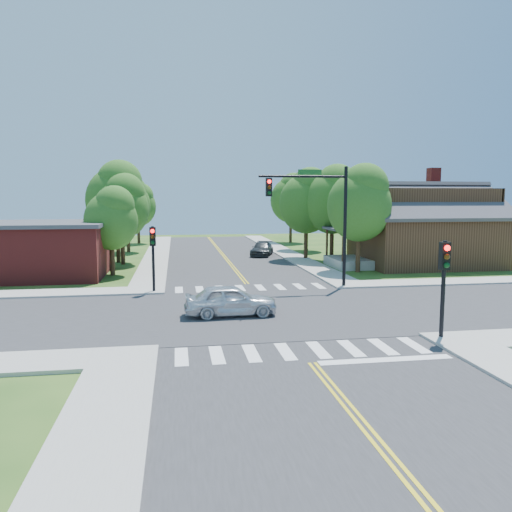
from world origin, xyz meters
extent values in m
plane|color=#244716|center=(0.00, 0.00, 0.00)|extent=(100.00, 100.00, 0.00)
cube|color=#2D2D30|center=(0.00, 0.00, 0.02)|extent=(10.00, 90.00, 0.04)
cube|color=#2D2D30|center=(0.00, 0.00, 0.03)|extent=(90.00, 10.00, 0.04)
cube|color=#2D2D30|center=(0.00, 0.00, 0.00)|extent=(10.20, 10.20, 0.06)
cube|color=#9E9B93|center=(6.10, 25.00, 0.07)|extent=(2.20, 40.00, 0.14)
cube|color=#9E9B93|center=(-6.10, 25.00, 0.07)|extent=(2.20, 40.00, 0.14)
cube|color=white|center=(-4.20, 6.20, 0.05)|extent=(0.45, 2.00, 0.01)
cube|color=white|center=(-3.00, 6.20, 0.05)|extent=(0.45, 2.00, 0.01)
cube|color=white|center=(-1.80, 6.20, 0.05)|extent=(0.45, 2.00, 0.01)
cube|color=white|center=(-0.60, 6.20, 0.05)|extent=(0.45, 2.00, 0.01)
cube|color=white|center=(0.60, 6.20, 0.05)|extent=(0.45, 2.00, 0.01)
cube|color=white|center=(1.80, 6.20, 0.05)|extent=(0.45, 2.00, 0.01)
cube|color=white|center=(3.00, 6.20, 0.05)|extent=(0.45, 2.00, 0.01)
cube|color=white|center=(4.20, 6.20, 0.05)|extent=(0.45, 2.00, 0.01)
cube|color=white|center=(-4.20, -6.20, 0.05)|extent=(0.45, 2.00, 0.01)
cube|color=white|center=(-3.00, -6.20, 0.05)|extent=(0.45, 2.00, 0.01)
cube|color=white|center=(-1.80, -6.20, 0.05)|extent=(0.45, 2.00, 0.01)
cube|color=white|center=(-0.60, -6.20, 0.05)|extent=(0.45, 2.00, 0.01)
cube|color=white|center=(0.60, -6.20, 0.05)|extent=(0.45, 2.00, 0.01)
cube|color=white|center=(1.80, -6.20, 0.05)|extent=(0.45, 2.00, 0.01)
cube|color=white|center=(3.00, -6.20, 0.05)|extent=(0.45, 2.00, 0.01)
cube|color=white|center=(4.20, -6.20, 0.05)|extent=(0.45, 2.00, 0.01)
cube|color=yellow|center=(-0.10, 26.25, 0.05)|extent=(0.10, 37.50, 0.01)
cube|color=yellow|center=(0.10, 26.25, 0.05)|extent=(0.10, 37.50, 0.01)
cube|color=white|center=(2.50, -7.60, 0.00)|extent=(4.60, 0.45, 0.09)
cylinder|color=black|center=(5.60, 5.60, 3.60)|extent=(0.20, 0.20, 7.20)
cylinder|color=black|center=(3.00, 5.60, 6.60)|extent=(5.20, 0.14, 0.14)
cube|color=#19591E|center=(3.40, 5.55, 6.85)|extent=(1.40, 0.04, 0.30)
cube|color=black|center=(1.00, 5.60, 5.98)|extent=(0.34, 0.28, 1.05)
sphere|color=#FF0C0C|center=(1.00, 5.43, 6.29)|extent=(0.22, 0.22, 0.22)
sphere|color=#3F2605|center=(1.00, 5.43, 5.97)|extent=(0.22, 0.22, 0.22)
sphere|color=#05330F|center=(1.00, 5.43, 5.65)|extent=(0.22, 0.22, 0.22)
cylinder|color=black|center=(5.60, -5.60, 1.90)|extent=(0.16, 0.16, 3.80)
cube|color=black|center=(5.60, -5.60, 3.23)|extent=(0.34, 0.28, 1.05)
sphere|color=#FF0C0C|center=(5.60, -5.77, 3.54)|extent=(0.22, 0.22, 0.22)
sphere|color=#3F2605|center=(5.60, -5.77, 3.22)|extent=(0.22, 0.22, 0.22)
sphere|color=#05330F|center=(5.60, -5.77, 2.90)|extent=(0.22, 0.22, 0.22)
cylinder|color=black|center=(-5.60, 5.60, 1.90)|extent=(0.16, 0.16, 3.80)
cube|color=black|center=(-5.60, 5.60, 3.23)|extent=(0.34, 0.28, 1.05)
sphere|color=#FF0C0C|center=(-5.60, 5.43, 3.54)|extent=(0.22, 0.22, 0.22)
sphere|color=#3F2605|center=(-5.60, 5.43, 3.22)|extent=(0.22, 0.22, 0.22)
sphere|color=#05330F|center=(-5.60, 5.43, 2.90)|extent=(0.22, 0.22, 0.22)
cube|color=#362013|center=(15.20, 14.20, 2.00)|extent=(10.00, 8.00, 4.00)
cube|color=#9E9B93|center=(8.90, 14.20, 0.35)|extent=(2.60, 4.50, 0.70)
cylinder|color=#362013|center=(7.80, 12.20, 1.60)|extent=(0.18, 0.18, 2.50)
cylinder|color=#362013|center=(7.80, 16.20, 1.60)|extent=(0.18, 0.18, 2.50)
cube|color=#38383D|center=(8.90, 14.20, 2.95)|extent=(2.80, 4.80, 0.18)
cube|color=maroon|center=(17.70, 17.70, 3.55)|extent=(0.90, 0.90, 7.11)
cube|color=maroon|center=(-14.20, 13.20, 1.75)|extent=(10.00, 8.00, 3.50)
cube|color=#38383D|center=(-14.20, 13.20, 3.60)|extent=(10.40, 8.40, 0.25)
cylinder|color=#382314|center=(8.68, 11.44, 1.46)|extent=(0.34, 0.34, 2.92)
ellipsoid|color=#30611C|center=(8.68, 11.44, 4.76)|extent=(4.61, 4.37, 5.07)
sphere|color=#30611C|center=(8.98, 11.24, 6.14)|extent=(3.38, 3.38, 3.38)
cylinder|color=#382314|center=(8.68, 17.67, 1.52)|extent=(0.34, 0.34, 3.04)
ellipsoid|color=#30611C|center=(8.68, 17.67, 4.97)|extent=(4.81, 4.57, 5.29)
sphere|color=#30611C|center=(8.98, 17.47, 6.41)|extent=(3.52, 3.52, 3.52)
cylinder|color=#382314|center=(8.77, 26.34, 1.41)|extent=(0.34, 0.34, 2.82)
ellipsoid|color=#30611C|center=(8.77, 26.34, 4.59)|extent=(4.45, 4.22, 4.89)
sphere|color=#30611C|center=(9.07, 26.14, 5.93)|extent=(3.26, 3.26, 3.26)
cylinder|color=#382314|center=(9.26, 35.50, 1.54)|extent=(0.34, 0.34, 3.09)
ellipsoid|color=#30611C|center=(9.26, 35.50, 5.04)|extent=(4.88, 4.63, 5.36)
sphere|color=#30611C|center=(9.56, 35.30, 6.50)|extent=(3.58, 3.58, 3.58)
cylinder|color=#382314|center=(-8.71, 12.74, 1.16)|extent=(0.34, 0.34, 2.31)
ellipsoid|color=#30611C|center=(-8.71, 12.74, 3.78)|extent=(3.65, 3.47, 4.02)
sphere|color=#30611C|center=(-8.41, 12.54, 4.87)|extent=(2.68, 2.68, 2.68)
cylinder|color=#382314|center=(-9.08, 19.72, 1.57)|extent=(0.34, 0.34, 3.15)
ellipsoid|color=#30611C|center=(-9.08, 19.72, 5.14)|extent=(4.97, 4.72, 5.47)
sphere|color=#30611C|center=(-8.78, 19.52, 6.63)|extent=(3.65, 3.65, 3.65)
cylinder|color=#382314|center=(-8.98, 27.73, 1.42)|extent=(0.34, 0.34, 2.83)
ellipsoid|color=#30611C|center=(-8.98, 27.73, 4.62)|extent=(4.47, 4.25, 4.92)
sphere|color=#30611C|center=(-8.68, 27.53, 5.96)|extent=(3.28, 3.28, 3.28)
cylinder|color=#382314|center=(-8.64, 37.05, 1.32)|extent=(0.34, 0.34, 2.63)
ellipsoid|color=#30611C|center=(-8.64, 37.05, 4.30)|extent=(4.16, 3.95, 4.58)
sphere|color=#30611C|center=(-8.34, 36.85, 5.55)|extent=(3.05, 3.05, 3.05)
cylinder|color=#382314|center=(6.85, 19.27, 1.49)|extent=(0.34, 0.34, 2.97)
ellipsoid|color=#30611C|center=(6.85, 19.27, 4.85)|extent=(4.69, 4.46, 5.16)
sphere|color=#30611C|center=(7.15, 19.07, 6.26)|extent=(3.44, 3.44, 3.44)
cylinder|color=#382314|center=(-8.58, 18.44, 1.37)|extent=(0.34, 0.34, 2.73)
ellipsoid|color=#30611C|center=(-8.58, 18.44, 4.46)|extent=(4.32, 4.10, 4.75)
sphere|color=#30611C|center=(-8.28, 18.24, 5.76)|extent=(3.17, 3.17, 3.17)
imported|color=silver|center=(-1.91, -0.56, 0.71)|extent=(1.85, 4.26, 1.43)
imported|color=#2B2E30|center=(3.50, 22.33, 0.62)|extent=(4.27, 5.29, 1.24)
camera|label=1|loc=(-4.30, -22.74, 5.41)|focal=35.00mm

